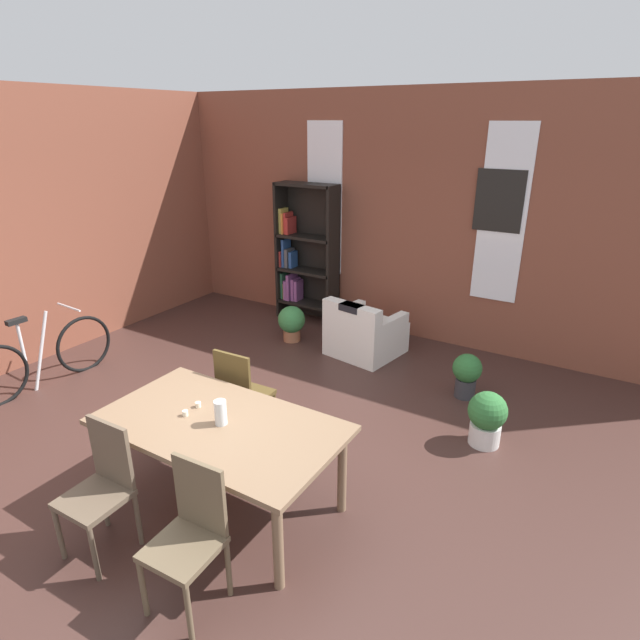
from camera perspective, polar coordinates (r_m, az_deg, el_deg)
The scene contains 18 objects.
ground_plane at distance 4.67m, azimuth -10.03°, elevation -16.34°, with size 9.50×9.50×0.00m, color #3F2823.
back_wall_brick at distance 7.01m, azimuth 9.60°, elevation 11.02°, with size 8.00×0.12×3.21m, color brown.
window_pane_0 at distance 7.46m, azimuth 0.51°, elevation 13.18°, with size 0.55×0.02×2.09m, color white.
window_pane_1 at distance 6.56m, azimuth 19.55°, elevation 10.85°, with size 0.55×0.02×2.09m, color white.
dining_table at distance 3.99m, azimuth -11.04°, elevation -12.02°, with size 1.84×1.03×0.74m.
vase_on_table at distance 3.89m, azimuth -10.95°, elevation -10.02°, with size 0.09×0.09×0.19m, color silver.
tealight_candle_0 at distance 4.08m, azimuth -14.69°, elevation -9.95°, with size 0.04×0.04×0.04m, color silver.
tealight_candle_1 at distance 4.17m, azimuth -13.34°, elevation -9.10°, with size 0.04×0.04×0.04m, color silver.
dining_chair_far_left at distance 4.77m, azimuth -8.69°, elevation -7.98°, with size 0.42×0.42×0.95m.
dining_chair_near_left at distance 3.96m, azimuth -23.02°, elevation -16.47°, with size 0.41×0.41×0.95m.
dining_chair_near_right at distance 3.44m, azimuth -14.16°, elevation -21.82°, with size 0.42×0.42×0.95m.
bookshelf_tall at distance 7.59m, azimuth -1.86°, elevation 7.21°, with size 0.92×0.33×2.00m.
armchair_white at distance 6.58m, azimuth 4.90°, elevation -1.53°, with size 0.92×0.92×0.75m.
bicycle_second at distance 6.54m, azimuth -28.41°, elevation -3.71°, with size 0.44×1.70×0.89m.
potted_plant_by_shelf at distance 5.04m, azimuth 17.98°, elevation -10.18°, with size 0.36×0.36×0.53m.
potted_plant_corner at distance 5.78m, azimuth 15.93°, elevation -5.68°, with size 0.31×0.31×0.50m.
potted_plant_window at distance 6.97m, azimuth -3.17°, elevation -0.20°, with size 0.37×0.37×0.49m.
framed_picture at distance 6.55m, azimuth 19.23°, elevation 12.34°, with size 0.56×0.03×0.72m, color black.
Camera 1 is at (2.55, -2.70, 2.84)m, focal length 28.91 mm.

